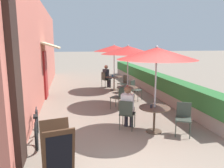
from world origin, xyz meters
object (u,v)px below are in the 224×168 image
cafe_chair_mid_right (119,96)px  coffee_cup_far (112,76)px  patio_umbrella_mid (128,50)px  cafe_chair_mid_left (135,88)px  seated_patron_near_left (128,105)px  coffee_cup_near (151,106)px  cafe_chair_near_left (127,112)px  patio_umbrella_near (157,53)px  patio_table_mid (127,91)px  bicycle_leaning (37,128)px  cafe_chair_far_right (124,82)px  menu_board (57,151)px  patio_umbrella_far (114,48)px  cafe_chair_far_left (105,79)px  coffee_cup_mid (128,86)px  patio_table_far (114,80)px  cafe_chair_near_right (183,116)px  patio_table_near (154,113)px  seated_patron_far_left (107,75)px

cafe_chair_mid_right → coffee_cup_far: 3.51m
patio_umbrella_mid → cafe_chair_mid_left: (0.49, 0.60, -1.66)m
seated_patron_near_left → coffee_cup_near: 0.70m
patio_umbrella_mid → cafe_chair_mid_left: bearing=50.8°
cafe_chair_near_left → cafe_chair_mid_right: 1.95m
patio_umbrella_near → seated_patron_near_left: size_ratio=1.91×
patio_table_mid → patio_umbrella_mid: patio_umbrella_mid is taller
cafe_chair_mid_left → bicycle_leaning: (-3.61, -3.39, -0.17)m
cafe_chair_far_right → menu_board: (-2.94, -6.56, -0.01)m
patio_umbrella_far → cafe_chair_far_left: size_ratio=2.74×
patio_umbrella_near → cafe_chair_mid_left: 3.85m
patio_umbrella_near → coffee_cup_mid: size_ratio=26.47×
coffee_cup_near → patio_table_far: (0.16, 5.69, -0.22)m
cafe_chair_near_right → patio_table_far: cafe_chair_near_right is taller
patio_umbrella_near → patio_table_far: (0.04, 5.65, -1.64)m
coffee_cup_mid → cafe_chair_far_left: size_ratio=0.10×
patio_umbrella_far → coffee_cup_far: size_ratio=26.47×
cafe_chair_near_right → cafe_chair_mid_right: same height
cafe_chair_near_left → cafe_chair_near_right: same height
coffee_cup_near → patio_umbrella_mid: 3.21m
patio_table_near → coffee_cup_near: size_ratio=9.44×
patio_umbrella_near → coffee_cup_far: size_ratio=26.47×
patio_table_near → patio_umbrella_mid: (0.00, 2.84, 1.64)m
coffee_cup_mid → patio_umbrella_far: bearing=88.8°
coffee_cup_near → cafe_chair_mid_right: 2.33m
cafe_chair_far_left → cafe_chair_near_left: bearing=-26.7°
patio_table_near → bicycle_leaning: 3.13m
cafe_chair_mid_left → coffee_cup_far: cafe_chair_mid_left is taller
patio_table_near → patio_table_far: same height
cafe_chair_near_right → bicycle_leaning: (-3.83, 0.35, -0.17)m
patio_table_near → cafe_chair_far_right: size_ratio=0.98×
cafe_chair_far_left → bicycle_leaning: cafe_chair_far_left is taller
seated_patron_near_left → cafe_chair_far_left: seated_patron_near_left is taller
patio_umbrella_near → patio_table_mid: 3.28m
patio_umbrella_far → coffee_cup_far: 1.42m
cafe_chair_near_left → coffee_cup_mid: size_ratio=9.67×
patio_table_far → patio_umbrella_far: patio_umbrella_far is taller
seated_patron_near_left → patio_umbrella_far: patio_umbrella_far is taller
cafe_chair_mid_left → cafe_chair_far_right: same height
cafe_chair_near_left → seated_patron_far_left: seated_patron_far_left is taller
patio_umbrella_near → coffee_cup_far: bearing=90.4°
cafe_chair_mid_right → cafe_chair_far_left: size_ratio=1.00×
patio_table_mid → bicycle_leaning: bicycle_leaning is taller
cafe_chair_far_left → menu_board: size_ratio=0.85×
patio_table_far → cafe_chair_far_right: bearing=-61.2°
coffee_cup_near → cafe_chair_far_left: (-0.22, 6.36, -0.24)m
coffee_cup_mid → patio_umbrella_far: 3.23m
patio_umbrella_near → cafe_chair_far_right: (0.41, 4.97, -1.66)m
cafe_chair_far_right → bicycle_leaning: 6.07m
cafe_chair_mid_right → coffee_cup_far: bearing=37.6°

